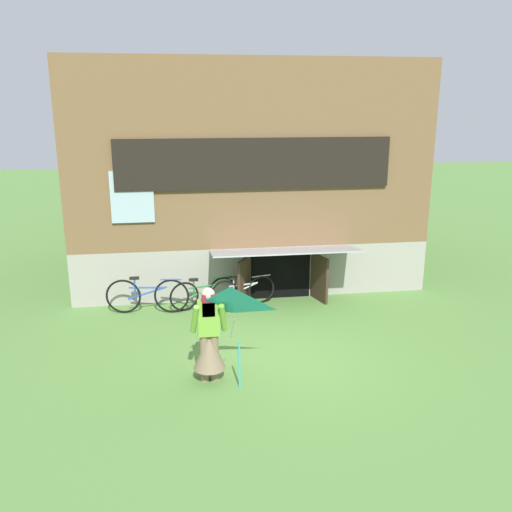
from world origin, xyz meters
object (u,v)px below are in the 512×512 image
object	(u,v)px
person	(209,342)
bicycle_silver	(243,291)
bicycle_blue	(147,296)
bicycle_green	(204,293)
kite	(230,316)

from	to	relation	value
person	bicycle_silver	distance (m)	3.44
person	bicycle_silver	bearing A→B (deg)	60.35
bicycle_silver	bicycle_blue	distance (m)	2.07
person	bicycle_green	size ratio (longest dim) A/B	1.06
person	kite	world-z (taller)	kite
kite	bicycle_silver	distance (m)	4.03
bicycle_silver	bicycle_green	distance (m)	0.87
kite	bicycle_green	size ratio (longest dim) A/B	1.12
bicycle_green	bicycle_blue	bearing A→B (deg)	169.74
kite	bicycle_silver	xyz separation A→B (m)	(0.66, 3.85, -0.99)
bicycle_silver	bicycle_blue	xyz separation A→B (m)	(-2.07, -0.13, 0.05)
kite	bicycle_green	world-z (taller)	kite
person	kite	size ratio (longest dim) A/B	0.95
kite	bicycle_green	xyz separation A→B (m)	(-0.21, 3.84, -0.99)
bicycle_silver	kite	bearing A→B (deg)	-113.66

